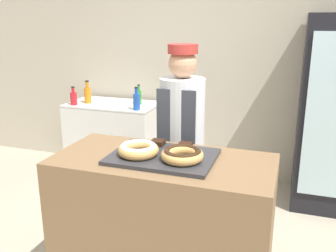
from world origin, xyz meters
TOP-DOWN VIEW (x-y plane):
  - wall_back at (0.00, 2.13)m, footprint 8.00×0.06m
  - display_counter at (0.00, 0.00)m, footprint 1.35×0.65m
  - serving_tray at (0.00, 0.00)m, footprint 0.63×0.45m
  - donut_light_glaze at (-0.14, -0.05)m, footprint 0.25×0.25m
  - donut_chocolate_glaze at (0.14, -0.05)m, footprint 0.25×0.25m
  - brownie_back_left at (-0.09, 0.17)m, footprint 0.08×0.08m
  - brownie_back_right at (0.09, 0.17)m, footprint 0.08×0.08m
  - baker_person at (-0.07, 0.63)m, footprint 0.35×0.35m
  - beverage_fridge at (1.07, 1.74)m, footprint 0.58×0.66m
  - chest_freezer at (-1.23, 1.75)m, footprint 1.03×0.60m
  - bottle_blue at (-0.85, 1.54)m, footprint 0.07×0.07m
  - bottle_red at (-1.61, 1.54)m, footprint 0.08×0.08m
  - bottle_green at (-0.93, 1.81)m, footprint 0.06×0.06m
  - bottle_orange at (-1.51, 1.68)m, footprint 0.08×0.08m

SIDE VIEW (x-z plane):
  - chest_freezer at x=-1.23m, z-range 0.00..0.86m
  - display_counter at x=0.00m, z-range 0.00..0.97m
  - baker_person at x=-0.07m, z-range 0.05..1.67m
  - beverage_fridge at x=1.07m, z-range 0.00..1.85m
  - bottle_red at x=-1.61m, z-range 0.84..1.04m
  - bottle_green at x=-0.93m, z-range 0.83..1.06m
  - bottle_blue at x=-0.85m, z-range 0.83..1.08m
  - bottle_orange at x=-1.51m, z-range 0.83..1.09m
  - serving_tray at x=0.00m, z-range 0.97..1.00m
  - brownie_back_left at x=-0.09m, z-range 1.00..1.03m
  - brownie_back_right at x=0.09m, z-range 1.00..1.03m
  - donut_light_glaze at x=-0.14m, z-range 1.00..1.07m
  - donut_chocolate_glaze at x=0.14m, z-range 1.00..1.07m
  - wall_back at x=0.00m, z-range 0.00..2.70m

